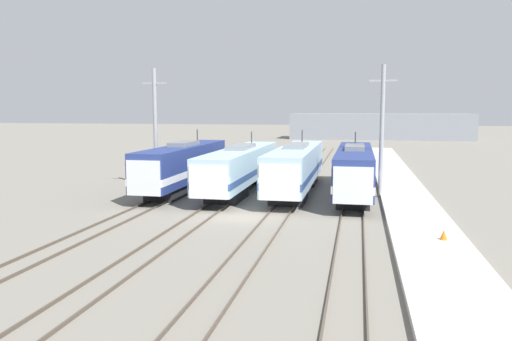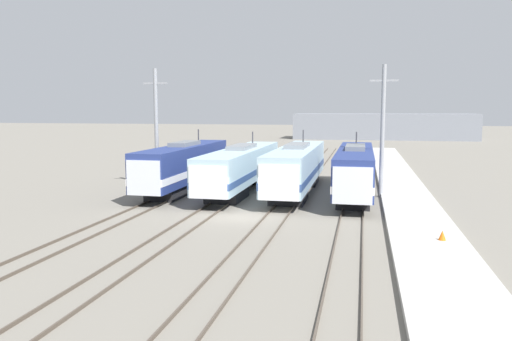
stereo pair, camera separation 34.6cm
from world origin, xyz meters
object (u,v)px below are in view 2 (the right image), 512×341
locomotive_far_right (355,170)px  locomotive_center_right (296,168)px  locomotive_far_left (183,166)px  catenary_tower_right (383,130)px  locomotive_center_left (241,167)px  catenary_tower_left (156,128)px  traffic_cone (442,235)px

locomotive_far_right → locomotive_center_right: bearing=172.3°
locomotive_far_left → locomotive_center_right: 9.89m
locomotive_far_left → locomotive_far_right: 14.77m
catenary_tower_right → locomotive_far_left: bearing=-178.5°
locomotive_center_left → catenary_tower_left: 8.32m
locomotive_far_left → locomotive_center_right: (9.85, 0.97, -0.04)m
locomotive_center_left → locomotive_center_right: 4.93m
catenary_tower_left → locomotive_far_left: bearing=-9.6°
catenary_tower_right → traffic_cone: bearing=-79.5°
locomotive_far_left → locomotive_center_left: (4.92, 1.09, -0.13)m
locomotive_center_left → catenary_tower_left: bearing=-175.1°
locomotive_far_right → catenary_tower_right: 3.96m
locomotive_center_left → catenary_tower_left: catenary_tower_left is taller
locomotive_center_left → traffic_cone: bearing=-46.0°
locomotive_far_left → catenary_tower_left: catenary_tower_left is taller
locomotive_center_right → locomotive_far_right: 4.97m
locomotive_far_left → catenary_tower_left: size_ratio=1.61×
catenary_tower_right → traffic_cone: (2.69, -14.50, -4.94)m
locomotive_far_left → locomotive_center_left: locomotive_far_left is taller
catenary_tower_right → locomotive_far_right: bearing=-176.1°
locomotive_far_left → traffic_cone: size_ratio=33.28×
locomotive_center_right → traffic_cone: (9.72, -15.03, -1.60)m
locomotive_center_right → locomotive_far_right: (4.92, -0.67, -0.01)m
locomotive_far_right → locomotive_far_left: bearing=-178.8°
locomotive_center_left → catenary_tower_right: (11.96, -0.64, 3.43)m
locomotive_far_right → traffic_cone: locomotive_far_right is taller
locomotive_center_left → catenary_tower_left: (-7.55, -0.64, 3.43)m
locomotive_center_right → traffic_cone: locomotive_center_right is taller
locomotive_far_right → traffic_cone: size_ratio=35.62×
locomotive_far_left → locomotive_center_right: size_ratio=0.90×
locomotive_center_right → catenary_tower_right: bearing=-4.3°
locomotive_center_left → locomotive_far_right: locomotive_far_right is taller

